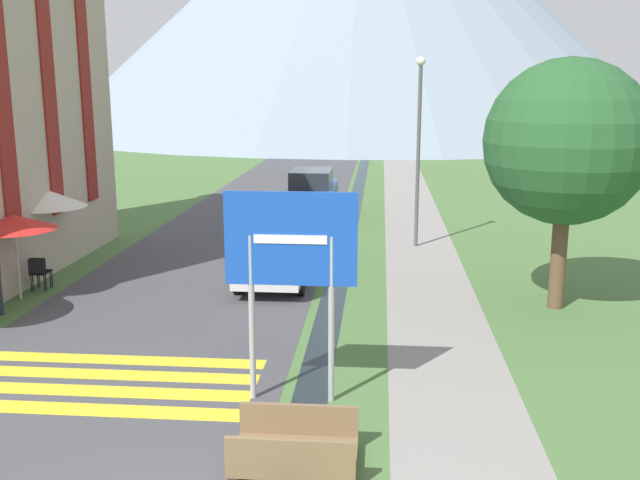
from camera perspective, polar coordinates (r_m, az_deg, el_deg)
name	(u,v)px	position (r m, az deg, el deg)	size (l,w,h in m)	color
ground_plane	(320,220)	(27.37, -0.02, 1.59)	(160.00, 160.00, 0.00)	#476B38
road	(289,184)	(37.45, -2.53, 4.50)	(6.40, 60.00, 0.01)	#424247
footpath	(406,185)	(37.16, 6.87, 4.36)	(2.20, 60.00, 0.01)	gray
drainage_channel	(359,185)	(37.16, 3.16, 4.43)	(0.60, 60.00, 0.00)	black
crosswalk_marking	(101,382)	(13.25, -17.09, -10.84)	(5.44, 2.54, 0.01)	yellow
road_sign	(291,260)	(11.29, -2.35, -1.60)	(2.11, 0.11, 3.47)	#9E9EA3
footbridge	(295,450)	(10.12, -2.04, -16.43)	(1.70, 1.10, 0.65)	brown
parked_car_near	(276,248)	(18.73, -3.52, -0.61)	(1.74, 4.23, 1.82)	silver
parked_car_far	(312,192)	(28.45, -0.66, 3.87)	(1.93, 4.34, 1.82)	navy
cafe_chair_far_right	(40,270)	(19.36, -21.48, -2.24)	(0.40, 0.40, 0.85)	black
cafe_chair_far_left	(38,271)	(19.24, -21.60, -2.33)	(0.40, 0.40, 0.85)	black
cafe_umbrella_middle_red	(14,222)	(18.41, -23.29, 1.31)	(1.97, 1.97, 2.08)	#B7B2A8
cafe_umbrella_rear_white	(46,198)	(20.67, -21.09, 3.14)	(2.14, 2.14, 2.34)	#B7B2A8
person_seated_near	(13,265)	(19.38, -23.34, -1.87)	(0.32, 0.32, 1.23)	#282833
streetlamp	(419,138)	(22.68, 7.90, 8.08)	(0.28, 0.28, 5.93)	#515156
tree_by_path	(567,143)	(16.91, 19.15, 7.38)	(3.72, 3.72, 5.71)	brown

